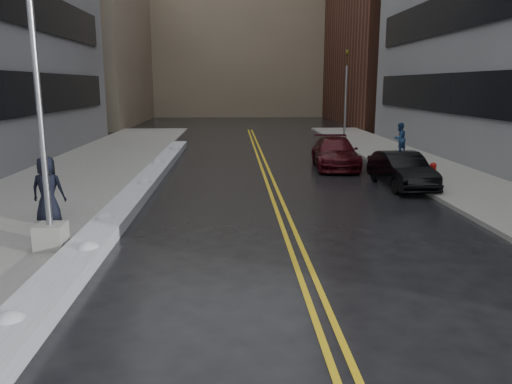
{
  "coord_description": "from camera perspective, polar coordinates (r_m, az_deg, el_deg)",
  "views": [
    {
      "loc": [
        0.97,
        -9.39,
        3.93
      ],
      "look_at": [
        1.54,
        2.78,
        1.3
      ],
      "focal_mm": 35.0,
      "sensor_mm": 36.0,
      "label": 1
    }
  ],
  "objects": [
    {
      "name": "car_black",
      "position": [
        20.12,
        16.31,
        2.41
      ],
      "size": [
        1.67,
        4.23,
        1.37
      ],
      "primitive_type": "imported",
      "rotation": [
        0.0,
        0.0,
        0.05
      ],
      "color": "black",
      "rests_on": "ground"
    },
    {
      "name": "lane_line_left",
      "position": [
        19.83,
        1.36,
        0.77
      ],
      "size": [
        0.12,
        50.0,
        0.01
      ],
      "primitive_type": "cube",
      "color": "gold",
      "rests_on": "ground"
    },
    {
      "name": "lane_line_right",
      "position": [
        19.85,
        2.22,
        0.77
      ],
      "size": [
        0.12,
        50.0,
        0.01
      ],
      "primitive_type": "cube",
      "color": "gold",
      "rests_on": "ground"
    },
    {
      "name": "lamppost",
      "position": [
        12.24,
        -23.17,
        4.66
      ],
      "size": [
        0.65,
        0.65,
        7.62
      ],
      "color": "gray",
      "rests_on": "sidewalk_west"
    },
    {
      "name": "pedestrian_c",
      "position": [
        14.93,
        -22.71,
        0.24
      ],
      "size": [
        0.96,
        0.67,
        1.87
      ],
      "primitive_type": "imported",
      "rotation": [
        0.0,
        0.0,
        3.06
      ],
      "color": "black",
      "rests_on": "sidewalk_west"
    },
    {
      "name": "fire_hydrant",
      "position": [
        21.25,
        19.57,
        2.33
      ],
      "size": [
        0.26,
        0.26,
        0.73
      ],
      "color": "maroon",
      "rests_on": "sidewalk_east"
    },
    {
      "name": "sidewalk_west",
      "position": [
        20.88,
        -21.41,
        0.7
      ],
      "size": [
        5.5,
        50.0,
        0.15
      ],
      "primitive_type": "cube",
      "color": "gray",
      "rests_on": "ground"
    },
    {
      "name": "car_maroon",
      "position": [
        24.34,
        9.02,
        4.45
      ],
      "size": [
        2.36,
        5.06,
        1.43
      ],
      "primitive_type": "imported",
      "rotation": [
        0.0,
        0.0,
        -0.07
      ],
      "color": "#37080E",
      "rests_on": "ground"
    },
    {
      "name": "snow_ridge",
      "position": [
        18.12,
        -13.51,
        -0.13
      ],
      "size": [
        0.9,
        30.0,
        0.34
      ],
      "primitive_type": "cube",
      "color": "silver",
      "rests_on": "ground"
    },
    {
      "name": "sidewalk_east",
      "position": [
        21.73,
        21.92,
        1.08
      ],
      "size": [
        4.0,
        50.0,
        0.15
      ],
      "primitive_type": "cube",
      "color": "gray",
      "rests_on": "ground"
    },
    {
      "name": "building_west_far",
      "position": [
        56.1,
        -20.64,
        16.63
      ],
      "size": [
        14.0,
        22.0,
        18.0
      ],
      "primitive_type": "cube",
      "color": "gray",
      "rests_on": "ground"
    },
    {
      "name": "pedestrian_east",
      "position": [
        28.83,
        16.09,
        5.9
      ],
      "size": [
        1.05,
        0.99,
        1.72
      ],
      "primitive_type": "imported",
      "rotation": [
        0.0,
        0.0,
        3.7
      ],
      "color": "navy",
      "rests_on": "sidewalk_east"
    },
    {
      "name": "ground",
      "position": [
        10.22,
        -8.07,
        -10.55
      ],
      "size": [
        160.0,
        160.0,
        0.0
      ],
      "primitive_type": "plane",
      "color": "black",
      "rests_on": "ground"
    },
    {
      "name": "building_far",
      "position": [
        69.75,
        -1.91,
        18.0
      ],
      "size": [
        36.0,
        16.0,
        22.0
      ],
      "primitive_type": "cube",
      "color": "gray",
      "rests_on": "ground"
    },
    {
      "name": "traffic_signal",
      "position": [
        34.23,
        10.22,
        11.12
      ],
      "size": [
        0.16,
        0.2,
        6.0
      ],
      "color": "gray",
      "rests_on": "sidewalk_east"
    }
  ]
}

